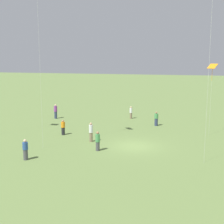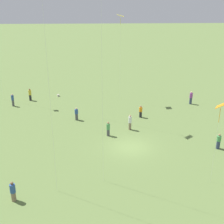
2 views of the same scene
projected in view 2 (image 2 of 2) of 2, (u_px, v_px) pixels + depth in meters
ground_plane at (130, 147)px, 32.97m from camera, size 240.00×240.00×0.00m
person_0 at (219, 141)px, 32.35m from camera, size 0.57×0.57×1.69m
person_1 at (76, 114)px, 39.37m from camera, size 0.58×0.58×1.66m
person_4 at (191, 98)px, 44.76m from camera, size 0.47×0.47×1.89m
person_5 at (130, 122)px, 36.64m from camera, size 0.41×0.41×1.87m
person_6 at (13, 100)px, 43.93m from camera, size 0.44×0.44×1.84m
person_7 at (141, 112)px, 40.19m from camera, size 0.58×0.58×1.60m
person_9 at (108, 129)px, 35.15m from camera, size 0.53×0.53×1.71m
person_10 at (13, 192)px, 24.38m from camera, size 0.57×0.57×1.75m
person_11 at (30, 95)px, 46.14m from camera, size 0.44×0.44×1.84m
kite_3 at (221, 108)px, 24.51m from camera, size 1.10×1.06×7.35m
kite_9 at (120, 19)px, 42.59m from camera, size 0.95×0.92×12.24m
picnic_bag_0 at (58, 95)px, 48.12m from camera, size 0.35×0.39×0.32m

